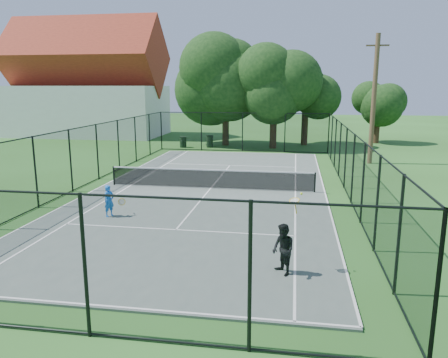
# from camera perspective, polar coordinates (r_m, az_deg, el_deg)

# --- Properties ---
(ground) EXTENTS (120.00, 120.00, 0.00)m
(ground) POSITION_cam_1_polar(r_m,az_deg,el_deg) (21.43, -1.75, -1.38)
(ground) COLOR #264E1A
(tennis_court) EXTENTS (11.00, 24.00, 0.06)m
(tennis_court) POSITION_cam_1_polar(r_m,az_deg,el_deg) (21.42, -1.75, -1.31)
(tennis_court) COLOR #4E5C55
(tennis_court) RESTS_ON ground
(tennis_net) EXTENTS (10.08, 0.08, 0.95)m
(tennis_net) POSITION_cam_1_polar(r_m,az_deg,el_deg) (21.30, -1.76, 0.13)
(tennis_net) COLOR black
(tennis_net) RESTS_ON tennis_court
(fence) EXTENTS (13.10, 26.10, 3.00)m
(fence) POSITION_cam_1_polar(r_m,az_deg,el_deg) (21.13, -1.77, 2.57)
(fence) COLOR black
(fence) RESTS_ON ground
(tree_near_left) EXTENTS (6.24, 6.24, 8.14)m
(tree_near_left) POSITION_cam_1_polar(r_m,az_deg,el_deg) (37.32, 0.22, 12.09)
(tree_near_left) COLOR #332114
(tree_near_left) RESTS_ON ground
(tree_near_mid) EXTENTS (6.29, 6.29, 8.22)m
(tree_near_mid) POSITION_cam_1_polar(r_m,az_deg,el_deg) (35.68, 6.58, 12.11)
(tree_near_mid) COLOR #332114
(tree_near_mid) RESTS_ON ground
(tree_near_right) EXTENTS (5.21, 5.21, 7.19)m
(tree_near_right) POSITION_cam_1_polar(r_m,az_deg,el_deg) (38.17, 10.66, 11.22)
(tree_near_right) COLOR #332114
(tree_near_right) RESTS_ON ground
(tree_far_right) EXTENTS (3.91, 3.91, 5.17)m
(tree_far_right) POSITION_cam_1_polar(r_m,az_deg,el_deg) (41.05, 19.46, 8.87)
(tree_far_right) COLOR #332114
(tree_far_right) RESTS_ON ground
(building) EXTENTS (15.30, 8.15, 11.87)m
(building) POSITION_cam_1_polar(r_m,az_deg,el_deg) (47.36, -17.44, 11.45)
(building) COLOR silver
(building) RESTS_ON ground
(trash_bin_left) EXTENTS (0.58, 0.58, 0.89)m
(trash_bin_left) POSITION_cam_1_polar(r_m,az_deg,el_deg) (36.36, -5.36, 4.84)
(trash_bin_left) COLOR black
(trash_bin_left) RESTS_ON ground
(trash_bin_right) EXTENTS (0.58, 0.58, 1.00)m
(trash_bin_right) POSITION_cam_1_polar(r_m,az_deg,el_deg) (36.23, -1.87, 4.94)
(trash_bin_right) COLOR black
(trash_bin_right) RESTS_ON ground
(utility_pole) EXTENTS (1.40, 0.30, 8.20)m
(utility_pole) POSITION_cam_1_polar(r_m,az_deg,el_deg) (29.88, 18.98, 9.84)
(utility_pole) COLOR #4C3823
(utility_pole) RESTS_ON ground
(player_blue) EXTENTS (0.82, 0.53, 1.22)m
(player_blue) POSITION_cam_1_polar(r_m,az_deg,el_deg) (17.30, -14.76, -2.77)
(player_blue) COLOR blue
(player_blue) RESTS_ON tennis_court
(player_black) EXTENTS (0.86, 0.97, 2.13)m
(player_black) POSITION_cam_1_polar(r_m,az_deg,el_deg) (11.76, 7.75, -9.08)
(player_black) COLOR black
(player_black) RESTS_ON tennis_court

